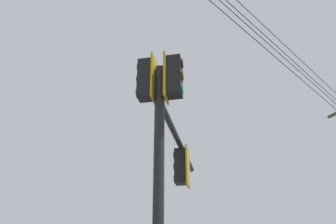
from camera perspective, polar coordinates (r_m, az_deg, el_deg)
signal_mast_assembly at (r=7.16m, az=-0.13°, el=-5.91°), size 3.98×3.30×6.11m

